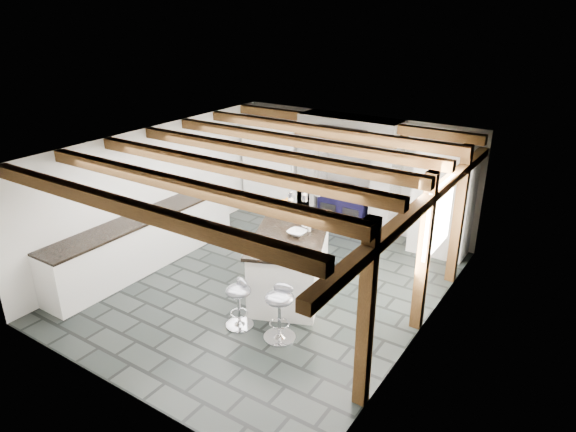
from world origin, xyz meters
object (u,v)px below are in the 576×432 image
Objects in this scene: range_cooker at (346,208)px; bar_stool_far at (239,298)px; kitchen_island at (291,260)px; bar_stool_near at (280,306)px.

range_cooker is 1.36× the size of bar_stool_far.
bar_stool_far is (-0.03, -1.28, -0.06)m from kitchen_island.
range_cooker is at bearing 74.76° from kitchen_island.
range_cooker is at bearing 115.65° from bar_stool_far.
kitchen_island is 1.35m from bar_stool_near.
kitchen_island reaches higher than bar_stool_near.
bar_stool_near is at bearing 27.32° from bar_stool_far.
kitchen_island reaches higher than bar_stool_far.
bar_stool_near is 0.64m from bar_stool_far.
bar_stool_near reaches higher than bar_stool_far.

